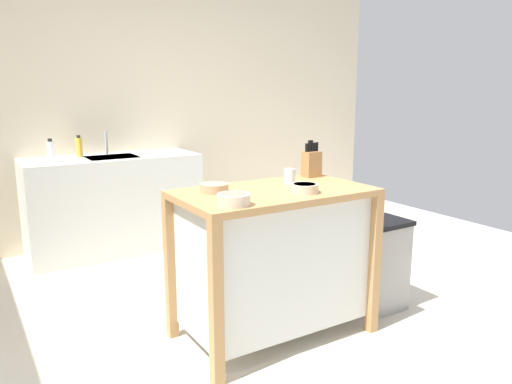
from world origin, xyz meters
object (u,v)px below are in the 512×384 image
drinking_cup (290,176)px  kitchen_island (273,255)px  bottle_dish_soap (79,147)px  bowl_stoneware_deep (214,188)px  bowl_ceramic_small (234,199)px  sink_faucet (106,143)px  bowl_ceramic_wide (305,188)px  trash_bin (379,265)px  knife_block (311,163)px  bottle_spray_cleaner (51,151)px

drinking_cup → kitchen_island: bearing=-151.1°
kitchen_island → bottle_dish_soap: (-0.61, 2.22, 0.47)m
bowl_stoneware_deep → bowl_ceramic_small: bearing=-100.8°
sink_faucet → bowl_ceramic_small: bearing=-90.7°
bowl_stoneware_deep → bowl_ceramic_wide: (0.43, -0.28, 0.00)m
bowl_stoneware_deep → bottle_dish_soap: (-0.28, 2.10, 0.04)m
bowl_ceramic_small → trash_bin: 1.36m
bowl_ceramic_wide → kitchen_island: bearing=121.3°
knife_block → bowl_stoneware_deep: (-0.78, -0.11, -0.07)m
bowl_stoneware_deep → bottle_dish_soap: bearing=97.7°
bottle_spray_cleaner → bottle_dish_soap: bearing=38.3°
bowl_stoneware_deep → drinking_cup: bearing=-2.1°
trash_bin → bottle_spray_cleaner: (-1.70, 2.09, 0.66)m
trash_bin → kitchen_island: bearing=174.1°
bowl_ceramic_wide → trash_bin: 0.95m
sink_faucet → bottle_spray_cleaner: (-0.52, -0.24, -0.02)m
knife_block → bottle_dish_soap: size_ratio=1.26×
bowl_ceramic_wide → bottle_spray_cleaner: 2.38m
kitchen_island → bottle_dish_soap: size_ratio=5.87×
knife_block → bottle_spray_cleaner: knife_block is taller
drinking_cup → bottle_spray_cleaner: bottle_spray_cleaner is taller
kitchen_island → trash_bin: size_ratio=1.81×
bottle_dish_soap → trash_bin: bearing=-58.3°
trash_bin → bottle_dish_soap: bearing=121.7°
trash_bin → bottle_spray_cleaner: bearing=129.1°
knife_block → bottle_dish_soap: bearing=118.1°
bowl_stoneware_deep → bottle_dish_soap: bottle_dish_soap is taller
sink_faucet → kitchen_island: bearing=-80.8°
bowl_ceramic_small → drinking_cup: bearing=29.3°
bottle_dish_soap → bowl_stoneware_deep: bearing=-82.3°
bowl_ceramic_small → sink_faucet: sink_faucet is taller
bowl_ceramic_small → bowl_stoneware_deep: bearing=79.2°
bowl_ceramic_wide → sink_faucet: bearing=100.9°
drinking_cup → bottle_spray_cleaner: bearing=119.4°
knife_block → bottle_dish_soap: 2.26m
sink_faucet → bottle_dish_soap: 0.25m
sink_faucet → knife_block: bearing=-68.0°
bottle_spray_cleaner → drinking_cup: bearing=-60.6°
bowl_ceramic_wide → bowl_ceramic_small: (-0.49, -0.06, 0.00)m
bowl_ceramic_wide → trash_bin: bowl_ceramic_wide is taller
knife_block → bowl_ceramic_wide: size_ratio=1.57×
knife_block → trash_bin: (0.36, -0.31, -0.69)m
kitchen_island → drinking_cup: bearing=28.9°
bottle_spray_cleaner → bottle_dish_soap: 0.35m
drinking_cup → bottle_dish_soap: bottle_dish_soap is taller
bowl_ceramic_wide → bottle_spray_cleaner: bearing=114.4°
bowl_ceramic_small → bottle_dish_soap: size_ratio=0.87×
bowl_stoneware_deep → bowl_ceramic_small: bowl_ceramic_small is taller
bowl_ceramic_small → drinking_cup: drinking_cup is taller
kitchen_island → knife_block: size_ratio=4.66×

